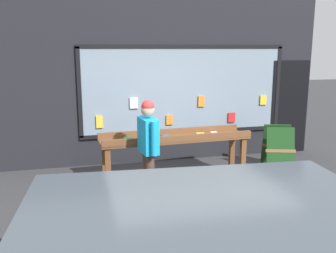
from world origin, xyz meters
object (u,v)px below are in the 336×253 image
Objects in this scene: small_dog at (123,188)px; person_browsing at (148,143)px; display_table_main at (175,142)px; sandwich_board_sign at (278,148)px.

person_browsing is at bearing -67.92° from small_dog.
display_table_main reaches higher than sandwich_board_sign.
display_table_main is 1.66× the size of person_browsing.
sandwich_board_sign is (3.17, 1.05, 0.15)m from small_dog.
small_dog is 3.35m from sandwich_board_sign.
sandwich_board_sign is (2.15, 0.23, -0.30)m from display_table_main.
display_table_main is 0.86m from person_browsing.
display_table_main is at bearing -56.16° from small_dog.
display_table_main is 1.38m from small_dog.
small_dog is at bearing -144.19° from sandwich_board_sign.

